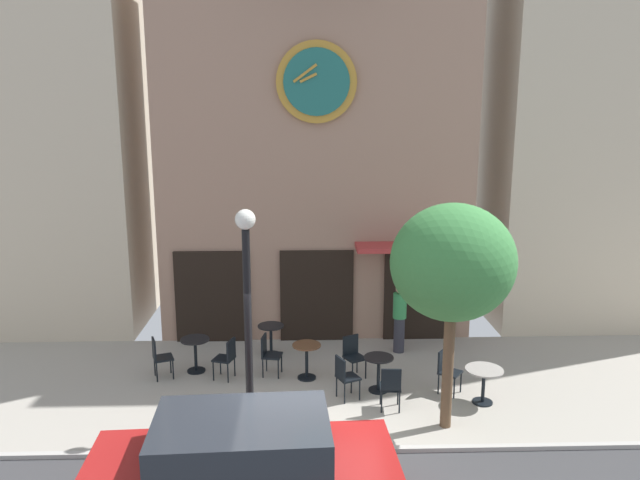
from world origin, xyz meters
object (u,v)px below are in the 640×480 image
Objects in this scene: cafe_chair_near_tree at (353,353)px; cafe_chair_right_end at (447,368)px; cafe_table_rightmost at (195,350)px; parked_car_red at (243,471)px; cafe_table_center at (379,369)px; cafe_chair_left_end at (268,352)px; cafe_table_near_curb at (307,356)px; street_lamp at (248,318)px; street_tree at (453,263)px; cafe_table_leftmost at (271,336)px; pedestrian_green at (400,317)px; cafe_chair_outer at (159,355)px; cafe_table_center_right at (484,378)px; cafe_chair_facing_street at (391,385)px; cafe_chair_by_entrance at (227,356)px; cafe_chair_near_lamp at (345,375)px.

cafe_chair_right_end is (1.84, -0.83, 0.00)m from cafe_chair_near_tree.
cafe_table_rightmost is 5.24m from parked_car_red.
cafe_chair_left_end reaches higher than cafe_table_center.
cafe_table_center is at bearing -20.22° from cafe_chair_left_end.
cafe_chair_right_end is (2.84, -0.74, 0.02)m from cafe_table_near_curb.
street_tree is (3.58, -0.25, 1.04)m from street_lamp.
cafe_chair_left_end is (-0.00, -1.09, 0.05)m from cafe_table_leftmost.
pedestrian_green is at bearing 94.96° from street_tree.
street_tree is at bearing -103.48° from cafe_chair_right_end.
cafe_table_near_curb is (1.06, 1.85, -1.53)m from street_lamp.
parked_car_red reaches higher than cafe_table_leftmost.
cafe_chair_near_tree is at bearing -3.74° from cafe_chair_left_end.
cafe_table_near_curb is 3.16m from cafe_chair_outer.
cafe_table_near_curb reaches higher than cafe_table_center_right.
street_tree is 4.59× the size of cafe_chair_facing_street.
cafe_table_center is 3.23m from cafe_chair_by_entrance.
cafe_table_near_curb is 0.86× the size of cafe_chair_left_end.
cafe_table_leftmost is 2.78m from cafe_chair_near_lamp.
street_lamp is 3.52m from cafe_table_leftmost.
parked_car_red is (0.76, -4.61, 0.23)m from cafe_chair_by_entrance.
cafe_table_rightmost is 0.45× the size of pedestrian_green.
cafe_chair_by_entrance is at bearing 108.76° from street_lamp.
cafe_chair_right_end is 2.26m from pedestrian_green.
cafe_chair_left_end is (-1.57, 1.20, 0.00)m from cafe_chair_near_lamp.
cafe_chair_by_entrance is 2.70m from cafe_chair_near_tree.
street_lamp is at bearing -136.85° from cafe_chair_near_tree.
cafe_table_rightmost is at bearing -168.21° from pedestrian_green.
cafe_table_near_curb is 0.86× the size of cafe_chair_right_end.
cafe_table_near_curb reaches higher than cafe_table_leftmost.
cafe_table_rightmost is 0.84× the size of cafe_chair_outer.
cafe_chair_outer is at bearing 115.31° from parked_car_red.
cafe_table_center_right is at bearing 42.54° from street_tree.
cafe_table_center_right is at bearing 7.95° from cafe_chair_facing_street.
cafe_chair_near_lamp and cafe_chair_left_end have the same top height.
cafe_chair_near_tree is (-1.52, 2.18, -2.55)m from street_tree.
cafe_chair_near_lamp is 1.11m from cafe_chair_near_tree.
cafe_chair_by_entrance is (0.74, -0.41, 0.02)m from cafe_table_rightmost.
cafe_chair_by_entrance is at bearing 153.30° from street_tree.
cafe_chair_by_entrance is at bearing -168.18° from cafe_chair_left_end.
pedestrian_green is (3.04, 1.20, 0.33)m from cafe_chair_left_end.
street_lamp is 3.07m from cafe_table_rightmost.
cafe_chair_by_entrance is 4.16m from pedestrian_green.
pedestrian_green is at bearing 11.79° from cafe_table_rightmost.
street_tree is at bearing -39.81° from cafe_table_near_curb.
cafe_chair_near_tree is at bearing 124.82° from street_tree.
pedestrian_green reaches higher than parked_car_red.
parked_car_red reaches higher than cafe_chair_facing_street.
cafe_table_rightmost is at bearing 174.26° from cafe_chair_near_tree.
cafe_chair_by_entrance is 1.46m from cafe_chair_outer.
cafe_table_rightmost is 0.98× the size of cafe_table_near_curb.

